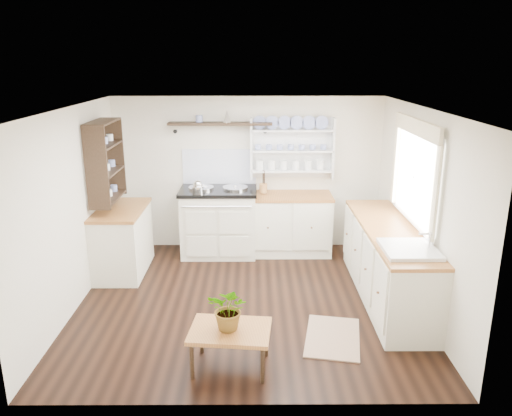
# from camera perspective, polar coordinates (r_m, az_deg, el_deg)

# --- Properties ---
(floor) EXTENTS (4.00, 3.80, 0.01)m
(floor) POSITION_cam_1_polar(r_m,az_deg,el_deg) (6.16, -1.05, -10.54)
(floor) COLOR black
(floor) RESTS_ON ground
(wall_back) EXTENTS (4.00, 0.02, 2.30)m
(wall_back) POSITION_cam_1_polar(r_m,az_deg,el_deg) (7.56, -0.91, 3.95)
(wall_back) COLOR silver
(wall_back) RESTS_ON ground
(wall_right) EXTENTS (0.02, 3.80, 2.30)m
(wall_right) POSITION_cam_1_polar(r_m,az_deg,el_deg) (6.03, 18.25, -0.20)
(wall_right) COLOR silver
(wall_right) RESTS_ON ground
(wall_left) EXTENTS (0.02, 3.80, 2.30)m
(wall_left) POSITION_cam_1_polar(r_m,az_deg,el_deg) (6.09, -20.28, -0.25)
(wall_left) COLOR silver
(wall_left) RESTS_ON ground
(ceiling) EXTENTS (4.00, 3.80, 0.01)m
(ceiling) POSITION_cam_1_polar(r_m,az_deg,el_deg) (5.50, -1.18, 11.30)
(ceiling) COLOR white
(ceiling) RESTS_ON wall_back
(window) EXTENTS (0.08, 1.55, 1.22)m
(window) POSITION_cam_1_polar(r_m,az_deg,el_deg) (6.06, 17.71, 3.97)
(window) COLOR white
(window) RESTS_ON wall_right
(aga_cooker) EXTENTS (1.12, 0.77, 1.03)m
(aga_cooker) POSITION_cam_1_polar(r_m,az_deg,el_deg) (7.43, -4.26, -1.47)
(aga_cooker) COLOR beige
(aga_cooker) RESTS_ON floor
(back_cabinets) EXTENTS (1.27, 0.63, 0.90)m
(back_cabinets) POSITION_cam_1_polar(r_m,az_deg,el_deg) (7.47, 3.70, -1.73)
(back_cabinets) COLOR silver
(back_cabinets) RESTS_ON floor
(right_cabinets) EXTENTS (0.62, 2.43, 0.90)m
(right_cabinets) POSITION_cam_1_polar(r_m,az_deg,el_deg) (6.26, 14.78, -5.99)
(right_cabinets) COLOR silver
(right_cabinets) RESTS_ON floor
(belfast_sink) EXTENTS (0.55, 0.60, 0.45)m
(belfast_sink) POSITION_cam_1_polar(r_m,az_deg,el_deg) (5.47, 17.01, -5.70)
(belfast_sink) COLOR white
(belfast_sink) RESTS_ON right_cabinets
(left_cabinets) EXTENTS (0.62, 1.13, 0.90)m
(left_cabinets) POSITION_cam_1_polar(r_m,az_deg,el_deg) (7.03, -15.00, -3.50)
(left_cabinets) COLOR silver
(left_cabinets) RESTS_ON floor
(plate_rack) EXTENTS (1.20, 0.22, 0.90)m
(plate_rack) POSITION_cam_1_polar(r_m,az_deg,el_deg) (7.47, 4.10, 6.92)
(plate_rack) COLOR white
(plate_rack) RESTS_ON wall_back
(high_shelf) EXTENTS (1.50, 0.29, 0.16)m
(high_shelf) POSITION_cam_1_polar(r_m,az_deg,el_deg) (7.32, -4.12, 9.52)
(high_shelf) COLOR black
(high_shelf) RESTS_ON wall_back
(left_shelving) EXTENTS (0.28, 0.80, 1.05)m
(left_shelving) POSITION_cam_1_polar(r_m,az_deg,el_deg) (6.78, -16.84, 5.20)
(left_shelving) COLOR black
(left_shelving) RESTS_ON wall_left
(kettle) EXTENTS (0.18, 0.18, 0.22)m
(kettle) POSITION_cam_1_polar(r_m,az_deg,el_deg) (7.19, -6.64, 2.27)
(kettle) COLOR silver
(kettle) RESTS_ON aga_cooker
(utensil_crock) EXTENTS (0.12, 0.12, 0.14)m
(utensil_crock) POSITION_cam_1_polar(r_m,az_deg,el_deg) (7.39, 0.82, 2.28)
(utensil_crock) COLOR #AC763F
(utensil_crock) RESTS_ON back_cabinets
(center_table) EXTENTS (0.79, 0.60, 0.40)m
(center_table) POSITION_cam_1_polar(r_m,az_deg,el_deg) (4.80, -2.97, -14.11)
(center_table) COLOR brown
(center_table) RESTS_ON floor
(potted_plant) EXTENTS (0.47, 0.45, 0.42)m
(potted_plant) POSITION_cam_1_polar(r_m,az_deg,el_deg) (4.68, -3.01, -11.42)
(potted_plant) COLOR #3F7233
(potted_plant) RESTS_ON center_table
(floor_rug) EXTENTS (0.70, 0.94, 0.02)m
(floor_rug) POSITION_cam_1_polar(r_m,az_deg,el_deg) (5.47, 8.76, -14.39)
(floor_rug) COLOR #87674F
(floor_rug) RESTS_ON floor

